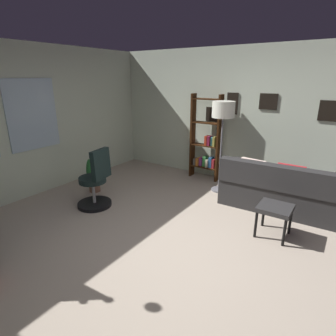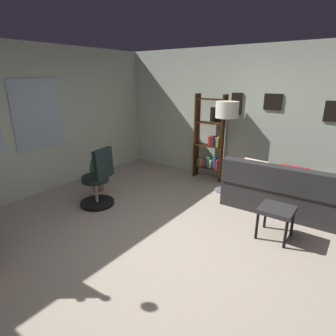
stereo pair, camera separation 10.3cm
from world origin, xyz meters
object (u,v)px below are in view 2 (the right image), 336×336
(footstool, at_px, (277,212))
(office_chair, at_px, (98,184))
(bookshelf, at_px, (210,143))
(potted_plant, at_px, (98,175))
(couch, at_px, (290,191))
(floor_lamp, at_px, (227,115))

(footstool, relative_size, office_chair, 0.44)
(office_chair, relative_size, bookshelf, 0.57)
(footstool, distance_m, potted_plant, 3.22)
(couch, xyz_separation_m, footstool, (-1.05, -0.07, 0.08))
(couch, height_order, footstool, couch)
(potted_plant, bearing_deg, bookshelf, -38.51)
(office_chair, distance_m, bookshelf, 2.42)
(footstool, bearing_deg, bookshelf, 50.12)
(footstool, height_order, bookshelf, bookshelf)
(potted_plant, bearing_deg, floor_lamp, -55.97)
(couch, bearing_deg, potted_plant, 113.01)
(couch, height_order, floor_lamp, floor_lamp)
(footstool, bearing_deg, floor_lamp, 50.59)
(couch, relative_size, potted_plant, 2.73)
(footstool, bearing_deg, couch, 3.97)
(footstool, height_order, potted_plant, potted_plant)
(footstool, xyz_separation_m, office_chair, (-0.74, 2.65, 0.02))
(couch, relative_size, footstool, 4.11)
(office_chair, height_order, potted_plant, office_chair)
(office_chair, height_order, bookshelf, bookshelf)
(bookshelf, bearing_deg, potted_plant, 141.49)
(potted_plant, bearing_deg, footstool, -85.00)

